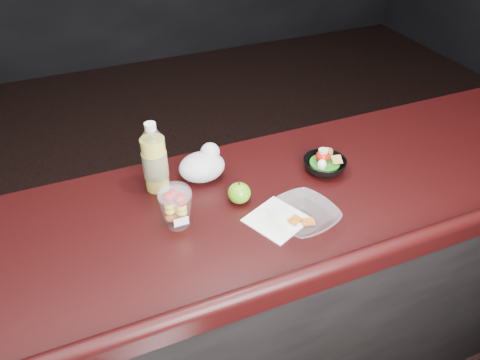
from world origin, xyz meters
name	(u,v)px	position (x,y,z in m)	size (l,w,h in m)	color
counter	(237,307)	(0.00, 0.30, 0.51)	(4.06, 0.71, 1.02)	black
lemonade_bottle	(155,162)	(-0.20, 0.50, 1.12)	(0.08, 0.08, 0.25)	yellow
fruit_cup	(176,205)	(-0.20, 0.29, 1.09)	(0.10, 0.10, 0.15)	white
green_apple	(239,193)	(0.02, 0.32, 1.05)	(0.08, 0.08, 0.08)	#437A0E
plastic_bag	(203,165)	(-0.04, 0.49, 1.07)	(0.16, 0.13, 0.12)	silver
snack_bowl	(324,164)	(0.36, 0.36, 1.05)	(0.20, 0.20, 0.08)	black
takeout_bowl	(302,217)	(0.16, 0.15, 1.05)	(0.25, 0.25, 0.05)	silver
paper_napkin	(277,220)	(0.09, 0.19, 1.02)	(0.16, 0.16, 0.00)	white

